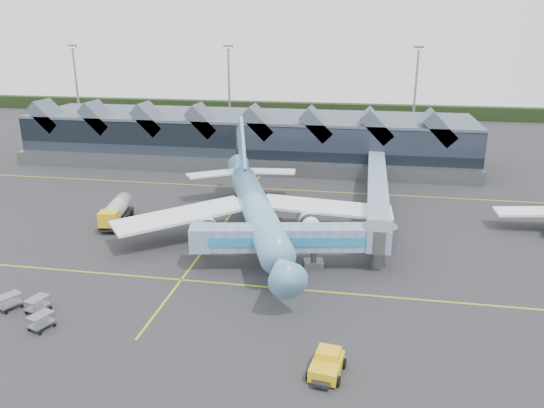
% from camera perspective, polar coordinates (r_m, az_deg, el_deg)
% --- Properties ---
extents(ground, '(260.00, 260.00, 0.00)m').
position_cam_1_polar(ground, '(66.51, -7.45, -5.07)').
color(ground, '#2A2A2D').
rests_on(ground, ground).
extents(taxi_stripes, '(120.00, 60.00, 0.01)m').
position_cam_1_polar(taxi_stripes, '(75.39, -5.20, -2.11)').
color(taxi_stripes, gold).
rests_on(taxi_stripes, ground).
extents(tree_line_far, '(260.00, 4.00, 4.00)m').
position_cam_1_polar(tree_line_far, '(170.86, 3.68, 10.15)').
color(tree_line_far, black).
rests_on(tree_line_far, ground).
extents(terminal, '(90.00, 22.25, 12.52)m').
position_cam_1_polar(terminal, '(110.22, -2.74, 7.15)').
color(terminal, black).
rests_on(terminal, ground).
extents(light_masts, '(132.40, 42.56, 22.45)m').
position_cam_1_polar(light_masts, '(121.64, 11.20, 11.51)').
color(light_masts, '#92959A').
rests_on(light_masts, ground).
extents(main_airliner, '(35.57, 41.85, 13.88)m').
position_cam_1_polar(main_airliner, '(69.62, -1.78, -0.24)').
color(main_airliner, '#6EB3DF').
rests_on(main_airliner, ground).
extents(jet_bridge, '(23.37, 7.47, 5.18)m').
position_cam_1_polar(jet_bridge, '(60.44, 3.60, -3.76)').
color(jet_bridge, '#6D86B6').
rests_on(jet_bridge, ground).
extents(fuel_truck, '(4.16, 10.06, 3.34)m').
position_cam_1_polar(fuel_truck, '(77.96, -16.34, -0.64)').
color(fuel_truck, black).
rests_on(fuel_truck, ground).
extents(pushback_tug, '(3.07, 4.38, 1.83)m').
position_cam_1_polar(pushback_tug, '(44.31, 5.92, -16.79)').
color(pushback_tug, yellow).
rests_on(pushback_tug, ground).
extents(baggage_carts, '(7.37, 5.29, 1.50)m').
position_cam_1_polar(baggage_carts, '(56.59, -24.64, -10.16)').
color(baggage_carts, gray).
rests_on(baggage_carts, ground).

